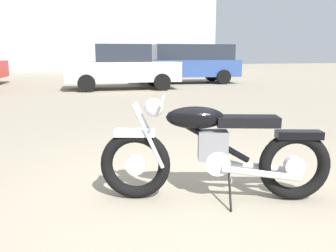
% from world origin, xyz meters
% --- Properties ---
extents(ground_plane, '(80.00, 80.00, 0.00)m').
position_xyz_m(ground_plane, '(0.00, 0.00, 0.00)').
color(ground_plane, gray).
extents(vintage_motorcycle, '(2.00, 0.85, 0.94)m').
position_xyz_m(vintage_motorcycle, '(0.07, -0.06, 0.45)').
color(vintage_motorcycle, black).
rests_on(vintage_motorcycle, ground_plane).
extents(dark_sedan_left, '(4.89, 2.44, 1.74)m').
position_xyz_m(dark_sedan_left, '(4.58, 12.18, 0.94)').
color(dark_sedan_left, black).
rests_on(dark_sedan_left, ground_plane).
extents(white_estate_far, '(4.35, 2.24, 1.67)m').
position_xyz_m(white_estate_far, '(1.20, 10.35, 0.84)').
color(white_estate_far, black).
rests_on(white_estate_far, ground_plane).
extents(industrial_building, '(19.50, 13.80, 8.58)m').
position_xyz_m(industrial_building, '(2.70, 31.60, 4.30)').
color(industrial_building, '#9EA0A8').
rests_on(industrial_building, ground_plane).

